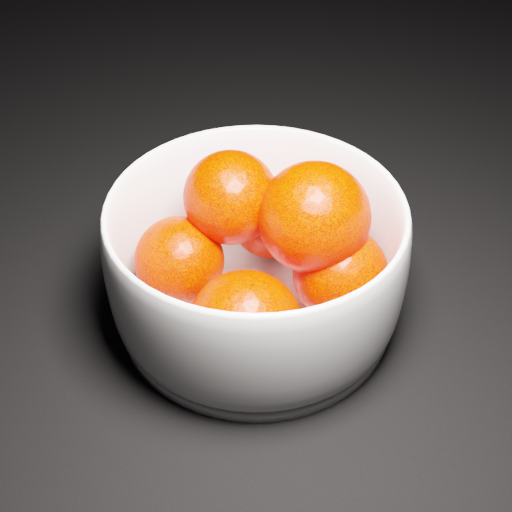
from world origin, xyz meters
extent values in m
cylinder|color=white|center=(0.25, 0.25, 0.01)|extent=(0.24, 0.24, 0.01)
sphere|color=#FF1900|center=(0.28, 0.31, 0.05)|extent=(0.08, 0.08, 0.08)
sphere|color=#FF1900|center=(0.19, 0.28, 0.05)|extent=(0.08, 0.08, 0.08)
sphere|color=#FF1900|center=(0.22, 0.19, 0.05)|extent=(0.09, 0.09, 0.09)
sphere|color=#FF1900|center=(0.32, 0.23, 0.05)|extent=(0.08, 0.08, 0.08)
sphere|color=#FF1900|center=(0.24, 0.29, 0.10)|extent=(0.08, 0.08, 0.08)
sphere|color=#FF1900|center=(0.30, 0.25, 0.10)|extent=(0.09, 0.09, 0.09)
camera|label=1|loc=(0.14, -0.19, 0.47)|focal=50.00mm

